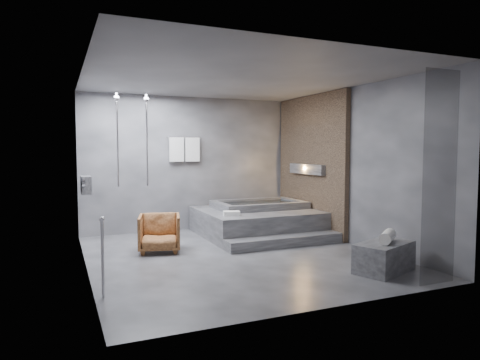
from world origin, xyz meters
name	(u,v)px	position (x,y,z in m)	size (l,w,h in m)	color
room	(252,147)	(0.40, 0.24, 1.73)	(5.00, 5.04, 2.82)	#323235
tub_deck	(256,222)	(1.05, 1.45, 0.25)	(2.20, 2.00, 0.50)	#38383B
tub_step	(285,241)	(1.05, 0.27, 0.09)	(2.20, 0.36, 0.18)	#38383B
concrete_bench	(384,257)	(1.55, -1.64, 0.20)	(0.90, 0.50, 0.41)	#353538
driftwood_chair	(159,233)	(-1.06, 0.76, 0.31)	(0.67, 0.69, 0.62)	#4F2A13
rolled_towel	(387,237)	(1.60, -1.65, 0.49)	(0.16, 0.16, 0.45)	white
deck_towel	(232,213)	(0.30, 0.91, 0.54)	(0.29, 0.21, 0.08)	silver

